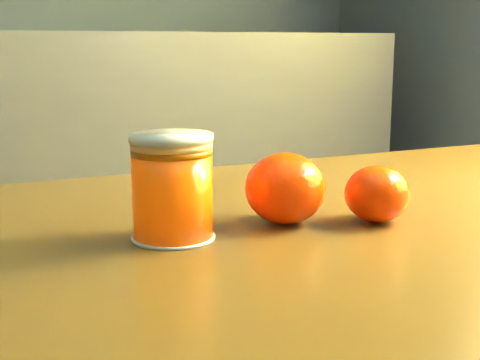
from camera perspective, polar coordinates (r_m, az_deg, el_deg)
name	(u,v)px	position (r m, az deg, el deg)	size (l,w,h in m)	color
table	(370,315)	(0.66, 11.01, -11.25)	(0.99, 0.73, 0.71)	brown
juice_glass	(172,188)	(0.56, -5.80, -0.65)	(0.07, 0.07, 0.09)	#FF4E05
orange_front	(285,188)	(0.61, 3.89, -0.71)	(0.07, 0.07, 0.07)	#FF3905
orange_back	(377,194)	(0.63, 11.62, -1.17)	(0.06, 0.06, 0.05)	#FF3905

